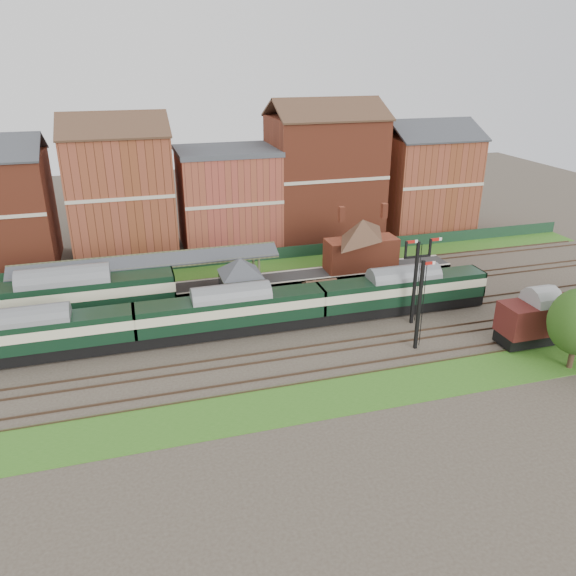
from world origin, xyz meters
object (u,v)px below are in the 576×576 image
object	(u,v)px
goods_van_a	(538,319)
dmu_train	(232,311)
platform_railcar	(67,297)
semaphore_bracket	(416,277)
signal_box	(241,286)

from	to	relation	value
goods_van_a	dmu_train	bearing A→B (deg)	160.19
platform_railcar	semaphore_bracket	bearing A→B (deg)	-16.32
signal_box	goods_van_a	distance (m)	26.47
semaphore_bracket	signal_box	bearing A→B (deg)	159.08
semaphore_bracket	dmu_train	bearing A→B (deg)	171.43
dmu_train	goods_van_a	size ratio (longest dim) A/B	7.52
signal_box	goods_van_a	world-z (taller)	signal_box
platform_railcar	goods_van_a	xyz separation A→B (m)	(39.15, -15.50, -0.34)
signal_box	platform_railcar	size ratio (longest dim) A/B	0.31
platform_railcar	goods_van_a	size ratio (longest dim) A/B	2.94
platform_railcar	goods_van_a	world-z (taller)	platform_railcar
semaphore_bracket	dmu_train	distance (m)	16.93
signal_box	dmu_train	distance (m)	3.71
semaphore_bracket	platform_railcar	world-z (taller)	semaphore_bracket
dmu_train	platform_railcar	xyz separation A→B (m)	(-14.16, 6.50, 0.36)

